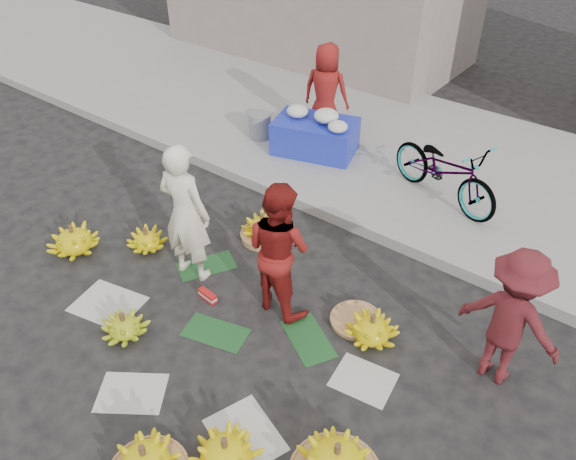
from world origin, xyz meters
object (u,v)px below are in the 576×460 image
Objects in this scene: banana_bunch_0 at (74,240)px; flower_table at (316,134)px; bicycle at (445,170)px; vendor_cream at (185,214)px.

flower_table is at bearing 74.52° from banana_bunch_0.
bicycle is at bearing -18.23° from flower_table.
vendor_cream reaches higher than bicycle.
vendor_cream is (1.39, 0.57, 0.65)m from banana_bunch_0.
banana_bunch_0 is 0.38× the size of bicycle.
vendor_cream reaches higher than flower_table.
banana_bunch_0 is 0.48× the size of flower_table.
bicycle reaches higher than flower_table.
bicycle is at bearing -128.08° from vendor_cream.
flower_table is 2.07m from bicycle.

